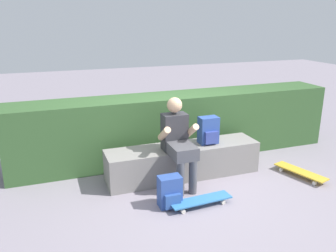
{
  "coord_description": "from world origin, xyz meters",
  "views": [
    {
      "loc": [
        -1.82,
        -4.02,
        2.26
      ],
      "look_at": [
        -0.26,
        0.31,
        0.82
      ],
      "focal_mm": 37.32,
      "sensor_mm": 36.0,
      "label": 1
    }
  ],
  "objects_px": {
    "backpack_on_bench": "(209,131)",
    "backpack_on_ground": "(170,192)",
    "bench_main": "(183,161)",
    "skateboard_beside_bench": "(300,172)",
    "skateboard_near_person": "(201,200)",
    "person_skater": "(178,140)"
  },
  "relations": [
    {
      "from": "bench_main",
      "to": "skateboard_beside_bench",
      "type": "relative_size",
      "value": 2.75
    },
    {
      "from": "bench_main",
      "to": "backpack_on_bench",
      "type": "height_order",
      "value": "backpack_on_bench"
    },
    {
      "from": "skateboard_beside_bench",
      "to": "backpack_on_bench",
      "type": "xyz_separation_m",
      "value": [
        -1.23,
        0.61,
        0.59
      ]
    },
    {
      "from": "bench_main",
      "to": "backpack_on_bench",
      "type": "relative_size",
      "value": 5.67
    },
    {
      "from": "skateboard_beside_bench",
      "to": "bench_main",
      "type": "bearing_deg",
      "value": 159.21
    },
    {
      "from": "skateboard_beside_bench",
      "to": "backpack_on_bench",
      "type": "relative_size",
      "value": 2.06
    },
    {
      "from": "skateboard_near_person",
      "to": "backpack_on_ground",
      "type": "xyz_separation_m",
      "value": [
        -0.37,
        0.12,
        0.12
      ]
    },
    {
      "from": "person_skater",
      "to": "skateboard_beside_bench",
      "type": "height_order",
      "value": "person_skater"
    },
    {
      "from": "person_skater",
      "to": "skateboard_near_person",
      "type": "height_order",
      "value": "person_skater"
    },
    {
      "from": "backpack_on_bench",
      "to": "backpack_on_ground",
      "type": "relative_size",
      "value": 1.0
    },
    {
      "from": "person_skater",
      "to": "backpack_on_ground",
      "type": "relative_size",
      "value": 3.06
    },
    {
      "from": "backpack_on_ground",
      "to": "person_skater",
      "type": "bearing_deg",
      "value": 59.38
    },
    {
      "from": "bench_main",
      "to": "skateboard_beside_bench",
      "type": "xyz_separation_m",
      "value": [
        1.62,
        -0.62,
        -0.16
      ]
    },
    {
      "from": "skateboard_near_person",
      "to": "backpack_on_bench",
      "type": "xyz_separation_m",
      "value": [
        0.51,
        0.87,
        0.59
      ]
    },
    {
      "from": "skateboard_near_person",
      "to": "backpack_on_bench",
      "type": "bearing_deg",
      "value": 59.62
    },
    {
      "from": "person_skater",
      "to": "skateboard_near_person",
      "type": "xyz_separation_m",
      "value": [
        0.05,
        -0.66,
        -0.59
      ]
    },
    {
      "from": "bench_main",
      "to": "skateboard_beside_bench",
      "type": "bearing_deg",
      "value": -20.79
    },
    {
      "from": "bench_main",
      "to": "person_skater",
      "type": "relative_size",
      "value": 1.86
    },
    {
      "from": "skateboard_near_person",
      "to": "backpack_on_ground",
      "type": "distance_m",
      "value": 0.41
    },
    {
      "from": "backpack_on_bench",
      "to": "backpack_on_ground",
      "type": "xyz_separation_m",
      "value": [
        -0.88,
        -0.75,
        -0.47
      ]
    },
    {
      "from": "skateboard_beside_bench",
      "to": "backpack_on_bench",
      "type": "height_order",
      "value": "backpack_on_bench"
    },
    {
      "from": "bench_main",
      "to": "skateboard_near_person",
      "type": "relative_size",
      "value": 2.8
    }
  ]
}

